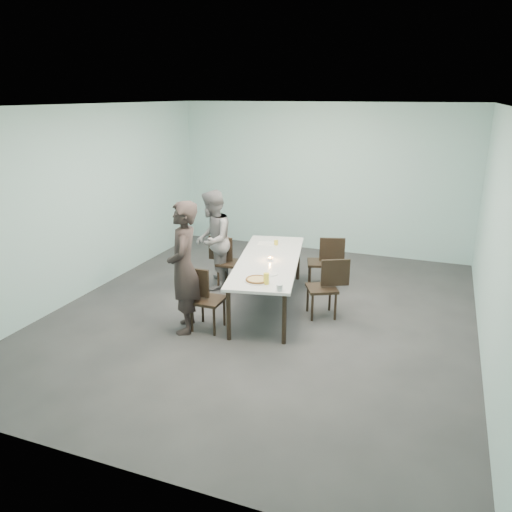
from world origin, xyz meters
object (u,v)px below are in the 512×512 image
(chair_far_right, at_px, (325,259))
(diner_far, at_px, (213,240))
(tealight, at_px, (270,259))
(beer_glass, at_px, (266,279))
(chair_near_right, at_px, (327,284))
(side_plate, at_px, (271,274))
(table, at_px, (268,263))
(diner_near, at_px, (184,268))
(chair_far_left, at_px, (227,259))
(chair_near_left, at_px, (202,295))
(pizza, at_px, (257,280))
(water_tumbler, at_px, (279,288))
(amber_tumbler, at_px, (276,243))

(chair_far_right, bearing_deg, diner_far, 4.02)
(tealight, bearing_deg, beer_glass, -73.50)
(chair_near_right, distance_m, side_plate, 0.91)
(table, relative_size, tealight, 48.75)
(tealight, bearing_deg, side_plate, -68.72)
(diner_near, height_order, diner_far, diner_near)
(chair_far_left, bearing_deg, side_plate, -44.72)
(beer_glass, bearing_deg, chair_far_right, 81.13)
(chair_near_left, relative_size, beer_glass, 5.80)
(chair_near_left, distance_m, chair_near_right, 1.84)
(diner_near, bearing_deg, chair_near_left, 100.65)
(diner_far, height_order, side_plate, diner_far)
(chair_near_left, distance_m, side_plate, 1.00)
(chair_near_left, bearing_deg, pizza, 10.81)
(chair_near_left, height_order, tealight, chair_near_left)
(chair_near_right, height_order, pizza, chair_near_right)
(chair_far_right, xyz_separation_m, side_plate, (-0.38, -1.67, 0.25))
(chair_near_left, distance_m, chair_far_right, 2.47)
(chair_far_right, bearing_deg, chair_near_right, 88.53)
(diner_near, distance_m, pizza, 1.00)
(tealight, bearing_deg, chair_near_right, -0.55)
(beer_glass, bearing_deg, chair_near_right, 56.27)
(side_plate, bearing_deg, chair_near_right, 39.14)
(chair_near_left, relative_size, water_tumbler, 9.67)
(diner_far, distance_m, side_plate, 1.72)
(chair_far_left, bearing_deg, diner_near, -87.36)
(table, relative_size, chair_near_left, 3.14)
(pizza, relative_size, side_plate, 1.89)
(chair_far_right, bearing_deg, chair_far_left, 3.88)
(table, xyz_separation_m, chair_near_left, (-0.59, -1.07, -0.19))
(chair_near_right, relative_size, diner_far, 0.52)
(chair_near_left, xyz_separation_m, pizza, (0.76, 0.15, 0.27))
(water_tumbler, bearing_deg, beer_glass, 144.05)
(tealight, relative_size, amber_tumbler, 0.70)
(beer_glass, bearing_deg, diner_near, -168.60)
(chair_near_left, xyz_separation_m, chair_near_right, (1.53, 1.02, 0.00))
(chair_far_left, distance_m, side_plate, 1.62)
(diner_far, distance_m, beer_glass, 2.00)
(side_plate, distance_m, tealight, 0.60)
(chair_far_right, height_order, water_tumbler, chair_far_right)
(water_tumbler, bearing_deg, chair_near_right, 70.96)
(chair_near_left, height_order, pizza, chair_near_left)
(diner_far, bearing_deg, water_tumbler, 33.96)
(diner_near, distance_m, diner_far, 1.65)
(diner_far, bearing_deg, chair_near_left, 6.83)
(chair_far_right, bearing_deg, beer_glass, 64.64)
(amber_tumbler, bearing_deg, tealight, -77.76)
(pizza, bearing_deg, chair_far_left, 127.50)
(tealight, bearing_deg, pizza, -81.77)
(pizza, bearing_deg, side_plate, 73.91)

